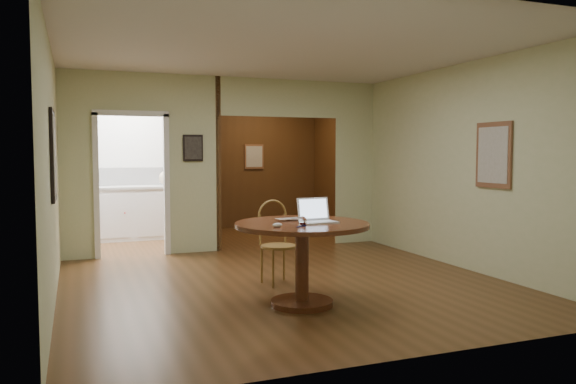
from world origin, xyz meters
name	(u,v)px	position (x,y,z in m)	size (l,w,h in m)	color
floor	(288,285)	(0.00, 0.00, 0.00)	(5.00, 5.00, 0.00)	#4C2F15
room_shell	(194,168)	(-0.47, 3.10, 1.29)	(5.20, 7.50, 5.00)	silver
dining_table	(302,244)	(-0.19, -0.87, 0.62)	(1.34, 1.34, 0.83)	#5A2816
chair	(276,237)	(-0.10, 0.14, 0.54)	(0.47, 0.47, 0.98)	olive
open_laptop	(316,216)	(-0.04, -0.89, 0.90)	(0.35, 0.31, 0.24)	white
closed_laptop	(293,220)	(-0.22, -0.71, 0.85)	(0.32, 0.20, 0.02)	silver
mouse	(277,225)	(-0.53, -1.11, 0.86)	(0.10, 0.06, 0.04)	white
wine_glass	(303,221)	(-0.27, -1.09, 0.88)	(0.08, 0.08, 0.09)	white
pen	(302,226)	(-0.31, -1.15, 0.84)	(0.01, 0.01, 0.14)	#0C1556
kitchen_cabinet	(132,213)	(-1.35, 4.20, 0.47)	(2.06, 0.60, 0.94)	white
grocery_bag	(167,178)	(-0.74, 4.20, 1.08)	(0.27, 0.23, 0.27)	beige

